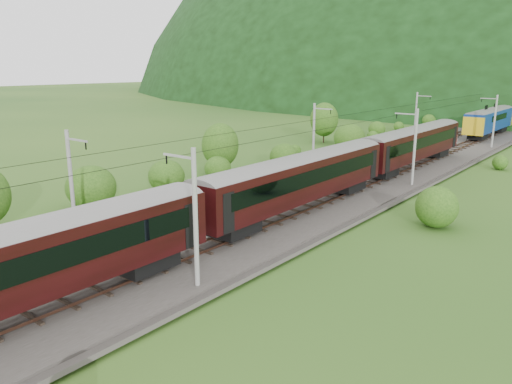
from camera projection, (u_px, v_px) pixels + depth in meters
The scene contains 14 objects.
ground at pixel (130, 264), 32.59m from camera, with size 600.00×600.00×0.00m, color #244D18.
railbed at pixel (231, 225), 40.13m from camera, with size 14.00×220.00×0.30m, color #38332D.
track_left at pixel (210, 217), 41.53m from camera, with size 2.40×220.00×0.27m.
track_right at pixel (255, 228), 38.63m from camera, with size 2.40×220.00×0.27m.
catenary_left at pixel (314, 135), 59.43m from camera, with size 2.54×192.28×8.00m.
catenary_right at pixel (414, 145), 52.03m from camera, with size 2.54×192.28×8.00m.
overhead_wires at pixel (230, 139), 38.42m from camera, with size 4.83×198.00×0.03m.
mountain_ridge at pixel (383, 85), 332.40m from camera, with size 336.00×280.00×132.00m, color black.
train at pixel (300, 171), 42.50m from camera, with size 3.29×133.17×5.74m.
hazard_post_near at pixel (355, 171), 55.99m from camera, with size 0.18×0.18×1.66m, color red.
hazard_post_far at pixel (457, 139), 81.23m from camera, with size 0.14×0.14×1.32m, color red.
signal at pixel (274, 176), 51.69m from camera, with size 0.23×0.23×2.05m.
vegetation_left at pixel (179, 163), 53.05m from camera, with size 12.34×145.05×6.68m.
vegetation_right at pixel (320, 282), 26.78m from camera, with size 4.33×89.65×3.02m.
Camera 1 is at (25.41, -18.66, 12.59)m, focal length 35.00 mm.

